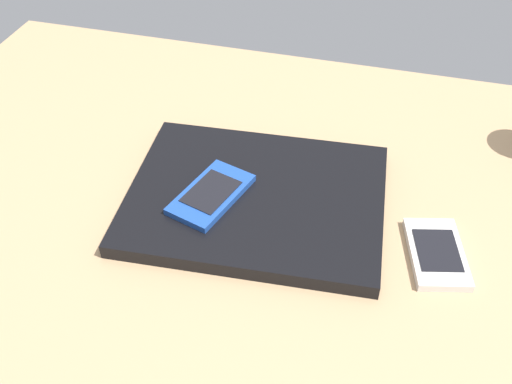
# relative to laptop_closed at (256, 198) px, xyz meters

# --- Properties ---
(desk_surface) EXTENTS (1.20, 0.80, 0.03)m
(desk_surface) POSITION_rel_laptop_closed_xyz_m (-0.06, 0.03, -0.02)
(desk_surface) COLOR tan
(desk_surface) RESTS_ON ground
(laptop_closed) EXTENTS (0.33, 0.26, 0.02)m
(laptop_closed) POSITION_rel_laptop_closed_xyz_m (0.00, 0.00, 0.00)
(laptop_closed) COLOR black
(laptop_closed) RESTS_ON desk_surface
(cell_phone_on_laptop) EXTENTS (0.09, 0.12, 0.01)m
(cell_phone_on_laptop) POSITION_rel_laptop_closed_xyz_m (0.05, 0.02, 0.01)
(cell_phone_on_laptop) COLOR #1E479E
(cell_phone_on_laptop) RESTS_ON laptop_closed
(cell_phone_on_desk) EXTENTS (0.08, 0.11, 0.01)m
(cell_phone_on_desk) POSITION_rel_laptop_closed_xyz_m (-0.22, 0.03, -0.00)
(cell_phone_on_desk) COLOR silver
(cell_phone_on_desk) RESTS_ON desk_surface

